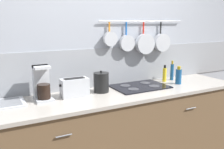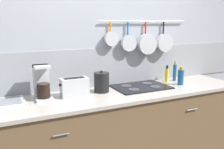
% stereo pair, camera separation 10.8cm
% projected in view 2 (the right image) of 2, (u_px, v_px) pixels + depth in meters
% --- Properties ---
extents(wall_back, '(7.20, 0.16, 2.60)m').
position_uv_depth(wall_back, '(106.00, 56.00, 2.90)').
color(wall_back, '#999EA8').
rests_on(wall_back, ground_plane).
extents(cabinet_base, '(2.88, 0.64, 0.89)m').
position_uv_depth(cabinet_base, '(120.00, 135.00, 2.75)').
color(cabinet_base, brown).
rests_on(cabinet_base, ground_plane).
extents(countertop, '(2.92, 0.66, 0.03)m').
position_uv_depth(countertop, '(120.00, 94.00, 2.65)').
color(countertop, '#A59E93').
rests_on(countertop, cabinet_base).
extents(coffee_maker, '(0.16, 0.22, 0.33)m').
position_uv_depth(coffee_maker, '(42.00, 85.00, 2.42)').
color(coffee_maker, '#B7BABF').
rests_on(coffee_maker, countertop).
extents(toaster, '(0.29, 0.13, 0.19)m').
position_uv_depth(toaster, '(74.00, 87.00, 2.52)').
color(toaster, '#B7BABF').
rests_on(toaster, countertop).
extents(kettle, '(0.16, 0.16, 0.23)m').
position_uv_depth(kettle, '(102.00, 82.00, 2.66)').
color(kettle, black).
rests_on(kettle, countertop).
extents(cooktop, '(0.63, 0.44, 0.01)m').
position_uv_depth(cooktop, '(141.00, 87.00, 2.87)').
color(cooktop, black).
rests_on(cooktop, countertop).
extents(bottle_hot_sauce, '(0.05, 0.05, 0.21)m').
position_uv_depth(bottle_hot_sauce, '(167.00, 75.00, 3.09)').
color(bottle_hot_sauce, yellow).
rests_on(bottle_hot_sauce, countertop).
extents(bottle_vinegar, '(0.07, 0.07, 0.22)m').
position_uv_depth(bottle_vinegar, '(181.00, 77.00, 2.97)').
color(bottle_vinegar, navy).
rests_on(bottle_vinegar, countertop).
extents(bottle_dish_soap, '(0.04, 0.04, 0.25)m').
position_uv_depth(bottle_dish_soap, '(175.00, 72.00, 3.17)').
color(bottle_dish_soap, navy).
rests_on(bottle_dish_soap, countertop).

